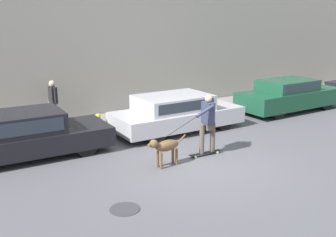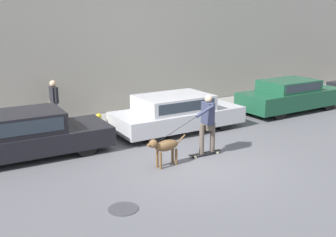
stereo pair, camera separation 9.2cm
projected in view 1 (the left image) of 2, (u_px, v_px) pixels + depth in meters
ground_plane at (196, 164)px, 10.30m from camera, size 36.00×36.00×0.00m
back_wall at (101, 42)px, 14.66m from camera, size 32.00×0.30×5.61m
sidewalk_curb at (117, 120)px, 14.38m from camera, size 30.00×2.04×0.12m
parked_car_0 at (26, 136)px, 10.67m from camera, size 4.47×1.83×1.27m
parked_car_1 at (176, 113)px, 13.15m from camera, size 4.41×1.86×1.24m
parked_car_2 at (289, 96)px, 15.92m from camera, size 4.59×1.73×1.30m
dog at (165, 147)px, 10.01m from camera, size 1.18×0.34×0.79m
skateboarder at (207, 122)px, 10.72m from camera, size 2.26×0.56×1.70m
pedestrian_with_bag at (53, 100)px, 13.40m from camera, size 0.22×0.65×1.54m
manhole_cover at (125, 209)px, 7.89m from camera, size 0.61×0.61×0.01m
fire_hydrant at (99, 124)px, 12.63m from camera, size 0.18×0.18×0.74m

